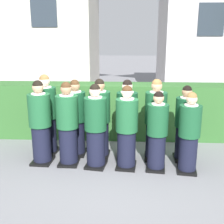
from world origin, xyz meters
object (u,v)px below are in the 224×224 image
student_front_row_4 (157,133)px  student_rear_row_0 (47,116)px  student_front_row_5 (189,135)px  student_front_row_1 (68,126)px  student_front_row_3 (127,130)px  student_rear_row_3 (127,121)px  student_rear_row_4 (155,122)px  student_rear_row_5 (185,125)px  student_front_row_2 (96,128)px  student_rear_row_1 (76,120)px  student_rear_row_2 (100,120)px  student_front_row_0 (40,124)px

student_front_row_4 → student_rear_row_0: (-2.30, 0.69, 0.10)m
student_front_row_4 → student_front_row_5: student_front_row_5 is taller
student_front_row_5 → student_front_row_1: bearing=174.5°
student_front_row_3 → student_rear_row_3: 0.51m
student_front_row_3 → student_front_row_4: student_front_row_3 is taller
student_front_row_5 → student_rear_row_4: student_rear_row_4 is taller
student_rear_row_4 → student_rear_row_5: 0.60m
student_front_row_2 → student_front_row_4: size_ratio=1.07×
student_rear_row_0 → student_rear_row_1: bearing=-4.4°
student_rear_row_0 → student_rear_row_2: 1.17m
student_front_row_3 → student_rear_row_4: bearing=36.9°
student_front_row_5 → student_rear_row_3: 1.32m
student_front_row_2 → student_front_row_0: bearing=173.9°
student_rear_row_1 → student_rear_row_4: (1.67, -0.15, 0.02)m
student_front_row_4 → student_rear_row_5: 0.76m
student_front_row_0 → student_rear_row_3: size_ratio=1.02×
student_front_row_1 → student_rear_row_4: (1.75, 0.34, 0.01)m
student_front_row_3 → student_front_row_5: 1.17m
student_front_row_2 → student_rear_row_3: bearing=39.4°
student_front_row_1 → student_rear_row_0: 0.78m
student_rear_row_0 → student_front_row_2: bearing=-28.8°
student_front_row_1 → student_rear_row_3: 1.23m
student_front_row_2 → student_rear_row_2: 0.50m
student_front_row_1 → student_front_row_5: student_front_row_1 is taller
student_rear_row_2 → student_rear_row_1: bearing=172.1°
student_front_row_3 → student_rear_row_4: 0.73m
student_front_row_1 → student_rear_row_5: (2.34, 0.31, -0.05)m
student_front_row_1 → student_rear_row_4: 1.78m
student_rear_row_1 → student_rear_row_5: 2.27m
student_front_row_1 → student_front_row_4: student_front_row_1 is taller
student_front_row_3 → student_rear_row_1: bearing=151.4°
student_front_row_0 → student_front_row_4: size_ratio=1.10×
student_front_row_3 → student_rear_row_0: bearing=159.7°
student_front_row_1 → student_rear_row_3: (1.16, 0.41, -0.01)m
student_rear_row_1 → student_rear_row_3: student_rear_row_3 is taller
student_rear_row_0 → student_rear_row_2: student_rear_row_0 is taller
student_front_row_3 → student_rear_row_2: size_ratio=0.98×
student_front_row_1 → student_rear_row_1: bearing=80.6°
student_rear_row_2 → student_rear_row_4: (1.15, -0.08, 0.01)m
student_front_row_3 → student_front_row_4: size_ratio=1.06×
student_rear_row_2 → student_rear_row_3: student_rear_row_2 is taller
student_rear_row_1 → student_rear_row_2: size_ratio=0.98×
student_front_row_1 → student_rear_row_2: bearing=34.6°
student_rear_row_3 → student_rear_row_0: bearing=175.8°
student_front_row_1 → student_rear_row_5: size_ratio=1.07×
student_front_row_1 → student_front_row_5: size_ratio=1.08×
student_front_row_4 → student_front_row_5: size_ratio=1.00×
student_rear_row_4 → student_rear_row_1: bearing=174.9°
student_rear_row_4 → student_rear_row_5: size_ratio=1.08×
student_front_row_0 → student_rear_row_4: student_front_row_0 is taller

